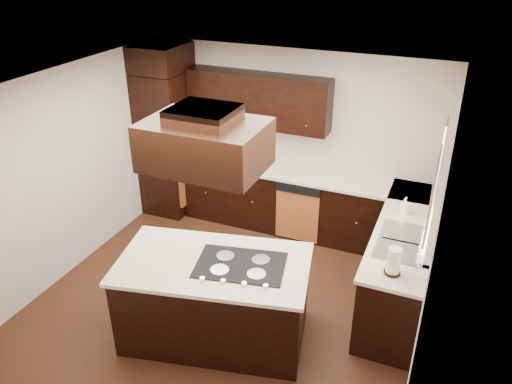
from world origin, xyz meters
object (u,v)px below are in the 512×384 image
at_px(oven_column, 168,143).
at_px(range_hood, 205,145).
at_px(spice_rack, 231,153).
at_px(island, 215,301).

bearing_deg(oven_column, range_hood, -50.26).
xyz_separation_m(oven_column, range_hood, (1.88, -2.25, 1.10)).
distance_m(oven_column, range_hood, 3.13).
distance_m(oven_column, spice_rack, 1.03).
height_order(oven_column, spice_rack, oven_column).
relative_size(island, spice_rack, 5.04).
relative_size(oven_column, island, 1.16).
bearing_deg(island, oven_column, 117.86).
bearing_deg(island, range_hood, 172.96).
height_order(island, range_hood, range_hood).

